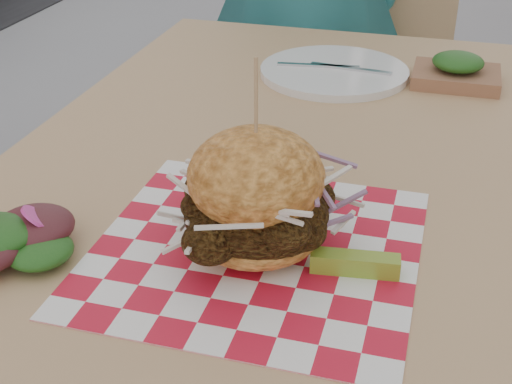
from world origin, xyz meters
TOP-DOWN VIEW (x-y plane):
  - patio_table at (-0.19, -0.10)m, footprint 0.80×1.20m
  - patio_chair at (-0.22, 0.89)m, footprint 0.54×0.55m
  - paper_liner at (-0.17, -0.36)m, footprint 0.36×0.36m
  - sandwich at (-0.17, -0.36)m, footprint 0.20×0.20m
  - pickle_spear at (-0.06, -0.38)m, footprint 0.10×0.03m
  - side_salad at (-0.42, -0.44)m, footprint 0.14×0.14m
  - place_setting at (-0.19, 0.22)m, footprint 0.27×0.27m
  - kraft_tray at (0.03, 0.24)m, footprint 0.15×0.12m

SIDE VIEW (x-z plane):
  - patio_chair at x=-0.22m, z-range 0.08..1.03m
  - patio_table at x=-0.19m, z-range 0.30..1.05m
  - paper_liner at x=-0.17m, z-range 0.75..0.75m
  - place_setting at x=-0.19m, z-range 0.75..0.77m
  - pickle_spear at x=-0.06m, z-range 0.75..0.77m
  - side_salad at x=-0.42m, z-range 0.74..0.79m
  - kraft_tray at x=0.03m, z-range 0.74..0.80m
  - sandwich at x=-0.17m, z-range 0.70..0.93m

